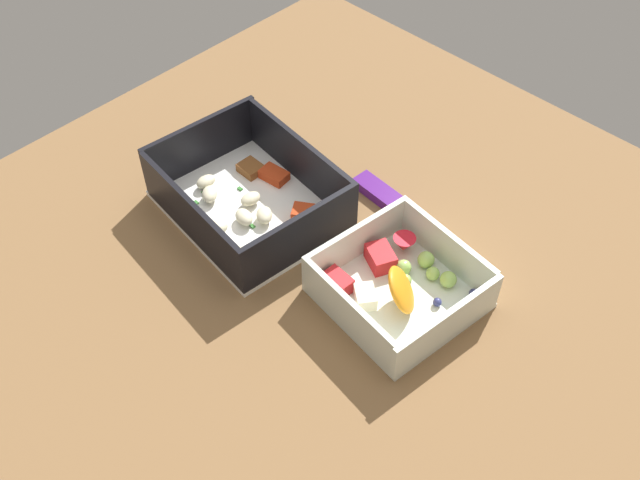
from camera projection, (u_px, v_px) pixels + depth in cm
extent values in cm
cube|color=brown|center=(329.00, 264.00, 80.73)|extent=(80.00, 80.00, 2.00)
cube|color=white|center=(249.00, 209.00, 84.55)|extent=(21.24, 17.56, 0.60)
cube|color=black|center=(200.00, 144.00, 86.91)|extent=(2.30, 15.46, 6.28)
cube|color=black|center=(301.00, 237.00, 77.07)|extent=(2.30, 15.46, 6.28)
cube|color=black|center=(300.00, 159.00, 85.15)|extent=(18.41, 2.63, 6.28)
cube|color=black|center=(190.00, 218.00, 78.83)|extent=(18.41, 2.63, 6.28)
ellipsoid|color=beige|center=(236.00, 253.00, 78.65)|extent=(1.72, 2.38, 1.15)
ellipsoid|color=beige|center=(250.00, 199.00, 84.04)|extent=(1.88, 2.57, 1.23)
ellipsoid|color=beige|center=(206.00, 181.00, 85.98)|extent=(1.85, 2.52, 1.21)
ellipsoid|color=beige|center=(215.00, 229.00, 80.72)|extent=(2.96, 3.46, 1.46)
ellipsoid|color=beige|center=(270.00, 253.00, 78.47)|extent=(2.87, 3.25, 1.35)
ellipsoid|color=beige|center=(278.00, 234.00, 80.61)|extent=(1.93, 2.38, 1.04)
ellipsoid|color=beige|center=(210.00, 194.00, 84.51)|extent=(3.02, 3.04, 1.26)
ellipsoid|color=beige|center=(264.00, 215.00, 82.28)|extent=(3.09, 3.01, 1.27)
ellipsoid|color=beige|center=(244.00, 217.00, 82.08)|extent=(2.94, 2.43, 1.27)
cube|color=brown|center=(251.00, 168.00, 87.92)|extent=(2.73, 2.41, 1.08)
cube|color=red|center=(274.00, 175.00, 87.12)|extent=(3.48, 2.52, 1.12)
cube|color=red|center=(303.00, 214.00, 82.59)|extent=(3.21, 3.12, 1.53)
cube|color=#387A33|center=(252.00, 226.00, 82.23)|extent=(0.60, 0.40, 0.20)
cube|color=#387A33|center=(264.00, 238.00, 81.09)|extent=(0.60, 0.40, 0.20)
cube|color=#387A33|center=(237.00, 190.00, 86.04)|extent=(0.60, 0.40, 0.20)
cube|color=#387A33|center=(196.00, 202.00, 84.71)|extent=(0.60, 0.40, 0.20)
cube|color=#387A33|center=(204.00, 193.00, 85.77)|extent=(0.60, 0.40, 0.20)
cube|color=silver|center=(398.00, 296.00, 76.17)|extent=(15.87, 15.73, 0.60)
cube|color=silver|center=(356.00, 241.00, 77.83)|extent=(2.34, 14.05, 4.51)
cube|color=silver|center=(449.00, 324.00, 70.71)|extent=(2.34, 14.05, 4.51)
cube|color=silver|center=(448.00, 249.00, 77.08)|extent=(13.01, 2.21, 4.51)
cube|color=silver|center=(349.00, 315.00, 71.45)|extent=(13.01, 2.21, 4.51)
ellipsoid|color=orange|center=(402.00, 289.00, 73.07)|extent=(6.19, 6.28, 5.01)
cube|color=red|center=(381.00, 257.00, 77.99)|extent=(4.04, 3.65, 1.98)
cube|color=red|center=(337.00, 283.00, 75.77)|extent=(3.17, 2.46, 1.82)
cube|color=#F4EACC|center=(365.00, 297.00, 74.74)|extent=(3.34, 3.21, 1.60)
sphere|color=#9ECC60|center=(405.00, 280.00, 76.28)|extent=(1.40, 1.40, 1.40)
sphere|color=#9ECC60|center=(426.00, 260.00, 77.90)|extent=(1.81, 1.81, 1.81)
sphere|color=#9ECC60|center=(404.00, 267.00, 77.30)|extent=(1.65, 1.65, 1.65)
sphere|color=#9ECC60|center=(448.00, 279.00, 76.14)|extent=(1.76, 1.76, 1.76)
sphere|color=#9ECC60|center=(433.00, 274.00, 76.86)|extent=(1.45, 1.45, 1.45)
cone|color=red|center=(404.00, 244.00, 79.23)|extent=(2.49, 2.49, 1.99)
sphere|color=navy|center=(474.00, 293.00, 75.40)|extent=(1.01, 1.01, 1.01)
sphere|color=navy|center=(468.00, 305.00, 74.30)|extent=(1.14, 1.14, 1.14)
sphere|color=navy|center=(437.00, 302.00, 74.71)|extent=(0.91, 0.91, 0.91)
cube|color=#51197A|center=(380.00, 193.00, 85.87)|extent=(7.15, 2.88, 1.20)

